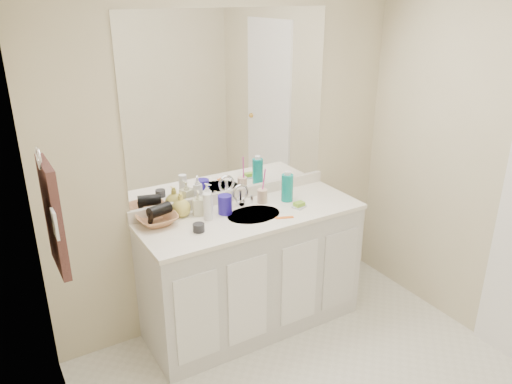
{
  "coord_description": "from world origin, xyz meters",
  "views": [
    {
      "loc": [
        -1.53,
        -1.58,
        2.25
      ],
      "look_at": [
        0.0,
        0.97,
        1.05
      ],
      "focal_mm": 35.0,
      "sensor_mm": 36.0,
      "label": 1
    }
  ],
  "objects": [
    {
      "name": "soap_bottle_yellow",
      "position": [
        -0.42,
        1.23,
        0.96
      ],
      "size": [
        0.15,
        0.15,
        0.16
      ],
      "primitive_type": "imported",
      "rotation": [
        0.0,
        0.0,
        -0.27
      ],
      "color": "#D3C352",
      "rests_on": "countertop"
    },
    {
      "name": "tan_cup",
      "position": [
        0.15,
        1.15,
        0.93
      ],
      "size": [
        0.09,
        0.09,
        0.1
      ],
      "primitive_type": "cylinder",
      "rotation": [
        0.0,
        0.0,
        0.38
      ],
      "color": "beige",
      "rests_on": "countertop"
    },
    {
      "name": "soap_dish",
      "position": [
        0.33,
        0.95,
        0.89
      ],
      "size": [
        0.11,
        0.1,
        0.01
      ],
      "primitive_type": "cube",
      "rotation": [
        0.0,
        0.0,
        0.39
      ],
      "color": "silver",
      "rests_on": "countertop"
    },
    {
      "name": "sink_basin",
      "position": [
        0.0,
        1.0,
        0.87
      ],
      "size": [
        0.37,
        0.37,
        0.02
      ],
      "primitive_type": "cylinder",
      "color": "#B6B09F",
      "rests_on": "countertop"
    },
    {
      "name": "mouthwash_bottle",
      "position": [
        0.32,
        1.09,
        0.98
      ],
      "size": [
        0.09,
        0.09,
        0.19
      ],
      "primitive_type": "cylinder",
      "rotation": [
        0.0,
        0.0,
        -0.08
      ],
      "color": "#0B8881",
      "rests_on": "countertop"
    },
    {
      "name": "soap_bottle_cream",
      "position": [
        -0.31,
        1.19,
        0.96
      ],
      "size": [
        0.1,
        0.1,
        0.17
      ],
      "primitive_type": "imported",
      "rotation": [
        0.0,
        0.0,
        -0.32
      ],
      "color": "beige",
      "rests_on": "countertop"
    },
    {
      "name": "vanity_cabinet",
      "position": [
        0.0,
        1.02,
        0.42
      ],
      "size": [
        1.5,
        0.55,
        0.85
      ],
      "primitive_type": "cube",
      "color": "silver",
      "rests_on": "floor"
    },
    {
      "name": "wall_back",
      "position": [
        0.0,
        1.3,
        1.2
      ],
      "size": [
        2.6,
        0.02,
        2.4
      ],
      "primitive_type": "cube",
      "color": "beige",
      "rests_on": "floor"
    },
    {
      "name": "extra_white_bottle",
      "position": [
        -0.29,
        1.09,
        0.97
      ],
      "size": [
        0.06,
        0.06,
        0.18
      ],
      "primitive_type": "cylinder",
      "rotation": [
        0.0,
        0.0,
        -0.12
      ],
      "color": "white",
      "rests_on": "countertop"
    },
    {
      "name": "hair_dryer",
      "position": [
        -0.58,
        1.2,
        0.97
      ],
      "size": [
        0.17,
        0.11,
        0.08
      ],
      "primitive_type": "cylinder",
      "rotation": [
        0.0,
        1.57,
        0.28
      ],
      "color": "black",
      "rests_on": "wicker_basket"
    },
    {
      "name": "towel_ring",
      "position": [
        -1.27,
        0.77,
        1.55
      ],
      "size": [
        0.01,
        0.11,
        0.11
      ],
      "primitive_type": "torus",
      "rotation": [
        0.0,
        1.57,
        0.0
      ],
      "color": "silver",
      "rests_on": "wall_left"
    },
    {
      "name": "dark_jar",
      "position": [
        -0.42,
        0.96,
        0.91
      ],
      "size": [
        0.09,
        0.09,
        0.05
      ],
      "primitive_type": "cylinder",
      "rotation": [
        0.0,
        0.0,
        -0.39
      ],
      "color": "black",
      "rests_on": "countertop"
    },
    {
      "name": "faucet",
      "position": [
        0.0,
        1.18,
        0.94
      ],
      "size": [
        0.02,
        0.02,
        0.11
      ],
      "primitive_type": "cylinder",
      "color": "silver",
      "rests_on": "countertop"
    },
    {
      "name": "switch_plate",
      "position": [
        -1.27,
        0.57,
        1.3
      ],
      "size": [
        0.01,
        0.08,
        0.13
      ],
      "primitive_type": "cube",
      "color": "white",
      "rests_on": "wall_left"
    },
    {
      "name": "wall_left",
      "position": [
        -1.3,
        0.0,
        1.2
      ],
      "size": [
        0.02,
        2.6,
        2.4
      ],
      "primitive_type": "cube",
      "color": "beige",
      "rests_on": "floor"
    },
    {
      "name": "backsplash",
      "position": [
        0.0,
        1.29,
        0.92
      ],
      "size": [
        1.52,
        0.03,
        0.08
      ],
      "primitive_type": "cube",
      "color": "white",
      "rests_on": "countertop"
    },
    {
      "name": "blue_mug",
      "position": [
        -0.15,
        1.12,
        0.94
      ],
      "size": [
        0.11,
        0.11,
        0.13
      ],
      "primitive_type": "cylinder",
      "rotation": [
        0.0,
        0.0,
        -0.14
      ],
      "color": "#221594",
      "rests_on": "countertop"
    },
    {
      "name": "green_soap",
      "position": [
        0.33,
        0.95,
        0.9
      ],
      "size": [
        0.08,
        0.06,
        0.03
      ],
      "primitive_type": "cube",
      "rotation": [
        0.0,
        0.0,
        0.1
      ],
      "color": "#81BA2D",
      "rests_on": "soap_dish"
    },
    {
      "name": "wicker_basket",
      "position": [
        -0.6,
        1.2,
        0.91
      ],
      "size": [
        0.26,
        0.26,
        0.06
      ],
      "primitive_type": "imported",
      "rotation": [
        0.0,
        0.0,
        0.04
      ],
      "color": "#A56942",
      "rests_on": "countertop"
    },
    {
      "name": "mirror",
      "position": [
        0.0,
        1.29,
        1.56
      ],
      "size": [
        1.48,
        0.01,
        1.2
      ],
      "primitive_type": "cube",
      "color": "white",
      "rests_on": "wall_back"
    },
    {
      "name": "toothbrush",
      "position": [
        0.16,
        1.15,
        1.03
      ],
      "size": [
        0.02,
        0.04,
        0.2
      ],
      "primitive_type": "cylinder",
      "rotation": [
        0.14,
        0.0,
        0.39
      ],
      "color": "#E43CA5",
      "rests_on": "tan_cup"
    },
    {
      "name": "orange_comb",
      "position": [
        0.14,
        0.85,
        0.88
      ],
      "size": [
        0.12,
        0.07,
        0.01
      ],
      "primitive_type": "cube",
      "rotation": [
        0.0,
        0.0,
        -0.39
      ],
      "color": "orange",
      "rests_on": "countertop"
    },
    {
      "name": "hand_towel",
      "position": [
        -1.25,
        0.77,
        1.25
      ],
      "size": [
        0.04,
        0.32,
        0.55
      ],
      "primitive_type": "cube",
      "color": "#311B1A",
      "rests_on": "towel_ring"
    },
    {
      "name": "soap_bottle_white",
      "position": [
        -0.24,
        1.21,
        0.98
      ],
      "size": [
        0.1,
        0.1,
        0.2
      ],
      "primitive_type": "imported",
      "rotation": [
        0.0,
        0.0,
        0.43
      ],
      "color": "white",
      "rests_on": "countertop"
    },
    {
      "name": "countertop",
      "position": [
        0.0,
        1.02,
        0.86
      ],
      "size": [
        1.52,
        0.57,
        0.03
      ],
      "primitive_type": "cube",
      "color": "white",
      "rests_on": "vanity_cabinet"
    }
  ]
}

